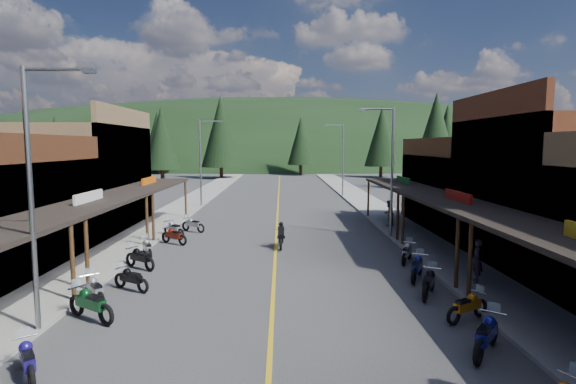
{
  "coord_description": "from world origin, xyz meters",
  "views": [
    {
      "loc": [
        0.32,
        -19.29,
        5.74
      ],
      "look_at": [
        0.71,
        6.77,
        3.0
      ],
      "focal_mm": 28.0,
      "sensor_mm": 36.0,
      "label": 1
    }
  ],
  "objects_px": {
    "pine_7": "(127,138)",
    "bike_east_8": "(407,252)",
    "bike_west_12": "(193,224)",
    "shop_east_2": "(564,192)",
    "bike_east_7": "(417,266)",
    "bike_east_6": "(429,281)",
    "shop_east_3": "(476,192)",
    "bike_west_10": "(174,235)",
    "pedestrian_east_b": "(389,213)",
    "pine_10": "(161,138)",
    "pine_4": "(382,136)",
    "pine_5": "(447,134)",
    "pine_1": "(158,137)",
    "pine_6": "(527,141)",
    "bike_west_11": "(174,228)",
    "pedestrian_east_a": "(477,261)",
    "pine_11": "(436,133)",
    "bike_east_5": "(468,305)",
    "pine_0": "(56,141)",
    "shop_west_3": "(74,178)",
    "rider_on_bike": "(281,237)",
    "pine_8": "(111,143)",
    "bike_west_5": "(91,302)",
    "streetlight_2": "(390,166)",
    "pine_3": "(301,141)",
    "bike_west_4": "(27,358)",
    "bike_west_6": "(95,289)",
    "pine_2": "(221,132)",
    "bike_east_4": "(487,333)",
    "bike_west_8": "(140,257)",
    "bike_west_9": "(147,247)",
    "bike_west_7": "(131,278)",
    "streetlight_1": "(202,159)",
    "streetlight_3": "(342,157)"
  },
  "relations": [
    {
      "from": "pine_7",
      "to": "bike_east_8",
      "type": "xyz_separation_m",
      "value": [
        38.46,
        -73.89,
        -6.69
      ]
    },
    {
      "from": "bike_west_12",
      "to": "pine_7",
      "type": "bearing_deg",
      "value": 55.31
    },
    {
      "from": "shop_east_2",
      "to": "bike_east_7",
      "type": "xyz_separation_m",
      "value": [
        -7.68,
        -2.4,
        -2.92
      ]
    },
    {
      "from": "bike_east_6",
      "to": "pine_7",
      "type": "bearing_deg",
      "value": 143.6
    },
    {
      "from": "shop_east_3",
      "to": "bike_west_10",
      "type": "bearing_deg",
      "value": -165.95
    },
    {
      "from": "shop_east_2",
      "to": "pedestrian_east_b",
      "type": "distance_m",
      "value": 11.63
    },
    {
      "from": "pine_10",
      "to": "bike_west_12",
      "type": "height_order",
      "value": "pine_10"
    },
    {
      "from": "pine_4",
      "to": "pine_5",
      "type": "bearing_deg",
      "value": 36.87
    },
    {
      "from": "pine_1",
      "to": "pedestrian_east_b",
      "type": "bearing_deg",
      "value": -61.58
    },
    {
      "from": "pine_4",
      "to": "pine_6",
      "type": "distance_m",
      "value": 28.29
    },
    {
      "from": "bike_west_11",
      "to": "pedestrian_east_a",
      "type": "bearing_deg",
      "value": -77.53
    },
    {
      "from": "pine_11",
      "to": "bike_east_5",
      "type": "bearing_deg",
      "value": -107.47
    },
    {
      "from": "pine_0",
      "to": "pedestrian_east_a",
      "type": "xyz_separation_m",
      "value": [
        48.29,
        -63.54,
        -5.44
      ]
    },
    {
      "from": "shop_west_3",
      "to": "rider_on_bike",
      "type": "distance_m",
      "value": 15.57
    },
    {
      "from": "pine_5",
      "to": "pine_6",
      "type": "xyz_separation_m",
      "value": [
        12.0,
        -8.0,
        -1.51
      ]
    },
    {
      "from": "bike_east_5",
      "to": "pine_5",
      "type": "bearing_deg",
      "value": 129.89
    },
    {
      "from": "pine_8",
      "to": "pedestrian_east_a",
      "type": "distance_m",
      "value": 51.65
    },
    {
      "from": "pedestrian_east_a",
      "to": "bike_west_5",
      "type": "bearing_deg",
      "value": -59.75
    },
    {
      "from": "pine_6",
      "to": "pedestrian_east_b",
      "type": "distance_m",
      "value": 65.32
    },
    {
      "from": "streetlight_2",
      "to": "bike_east_6",
      "type": "xyz_separation_m",
      "value": [
        -1.03,
        -10.8,
        -3.88
      ]
    },
    {
      "from": "pine_4",
      "to": "bike_east_5",
      "type": "relative_size",
      "value": 6.61
    },
    {
      "from": "bike_west_12",
      "to": "rider_on_bike",
      "type": "distance_m",
      "value": 7.49
    },
    {
      "from": "pine_8",
      "to": "bike_west_10",
      "type": "xyz_separation_m",
      "value": [
        16.09,
        -33.62,
        -5.42
      ]
    },
    {
      "from": "bike_east_6",
      "to": "shop_east_2",
      "type": "bearing_deg",
      "value": 57.69
    },
    {
      "from": "streetlight_2",
      "to": "pine_3",
      "type": "bearing_deg",
      "value": 92.91
    },
    {
      "from": "pedestrian_east_a",
      "to": "streetlight_2",
      "type": "bearing_deg",
      "value": -155.54
    },
    {
      "from": "bike_west_4",
      "to": "bike_west_6",
      "type": "height_order",
      "value": "bike_west_6"
    },
    {
      "from": "pine_10",
      "to": "pedestrian_east_b",
      "type": "bearing_deg",
      "value": -56.34
    },
    {
      "from": "pine_0",
      "to": "bike_east_6",
      "type": "relative_size",
      "value": 5.37
    },
    {
      "from": "bike_west_4",
      "to": "bike_east_6",
      "type": "distance_m",
      "value": 13.22
    },
    {
      "from": "pine_7",
      "to": "bike_east_5",
      "type": "relative_size",
      "value": 6.61
    },
    {
      "from": "pine_2",
      "to": "bike_east_6",
      "type": "relative_size",
      "value": 6.84
    },
    {
      "from": "pine_4",
      "to": "bike_east_4",
      "type": "distance_m",
      "value": 68.98
    },
    {
      "from": "pine_4",
      "to": "bike_west_5",
      "type": "distance_m",
      "value": 69.59
    },
    {
      "from": "pedestrian_east_a",
      "to": "bike_west_8",
      "type": "bearing_deg",
      "value": -84.09
    },
    {
      "from": "bike_east_5",
      "to": "bike_east_8",
      "type": "height_order",
      "value": "bike_east_8"
    },
    {
      "from": "bike_east_8",
      "to": "pine_7",
      "type": "bearing_deg",
      "value": 144.18
    },
    {
      "from": "pine_8",
      "to": "bike_west_12",
      "type": "bearing_deg",
      "value": -61.17
    },
    {
      "from": "pine_7",
      "to": "bike_west_10",
      "type": "xyz_separation_m",
      "value": [
        26.09,
        -69.62,
        -6.68
      ]
    },
    {
      "from": "bike_west_9",
      "to": "bike_west_11",
      "type": "xyz_separation_m",
      "value": [
        0.17,
        4.98,
        0.06
      ]
    },
    {
      "from": "pine_11",
      "to": "bike_west_9",
      "type": "distance_m",
      "value": 44.27
    },
    {
      "from": "bike_west_6",
      "to": "bike_west_7",
      "type": "relative_size",
      "value": 1.11
    },
    {
      "from": "pine_1",
      "to": "pine_2",
      "type": "xyz_separation_m",
      "value": [
        14.0,
        -12.0,
        0.75
      ]
    },
    {
      "from": "streetlight_1",
      "to": "pine_7",
      "type": "bearing_deg",
      "value": 114.88
    },
    {
      "from": "bike_west_10",
      "to": "pine_1",
      "type": "bearing_deg",
      "value": 50.46
    },
    {
      "from": "pine_5",
      "to": "bike_west_11",
      "type": "distance_m",
      "value": 75.89
    },
    {
      "from": "shop_east_2",
      "to": "bike_east_6",
      "type": "height_order",
      "value": "shop_east_2"
    },
    {
      "from": "bike_west_10",
      "to": "bike_east_5",
      "type": "distance_m",
      "value": 16.91
    },
    {
      "from": "bike_east_6",
      "to": "bike_east_8",
      "type": "distance_m",
      "value": 4.94
    },
    {
      "from": "streetlight_3",
      "to": "pine_4",
      "type": "relative_size",
      "value": 0.64
    }
  ]
}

